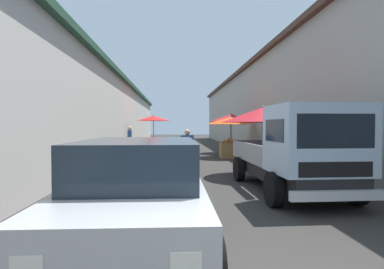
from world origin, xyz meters
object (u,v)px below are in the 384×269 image
fruit_stall_near_right (231,122)px  hatchback_car (139,193)px  fruit_stall_far_right (153,123)px  vendor_in_shade (130,140)px  fruit_stall_near_left (263,120)px  vendor_by_crates (187,148)px  delivery_truck (302,153)px  parked_scooter (264,154)px  fruit_stall_mid_lane (230,125)px  plastic_stool (165,195)px

fruit_stall_near_right → hatchback_car: (-14.54, 3.98, -1.15)m
fruit_stall_far_right → vendor_in_shade: 5.97m
fruit_stall_near_left → hatchback_car: fruit_stall_near_left is taller
hatchback_car → vendor_in_shade: vendor_in_shade is taller
fruit_stall_near_right → vendor_by_crates: fruit_stall_near_right is taller
hatchback_car → vendor_by_crates: 6.89m
fruit_stall_near_right → fruit_stall_far_right: fruit_stall_near_right is taller
fruit_stall_near_left → delivery_truck: fruit_stall_near_left is taller
fruit_stall_far_right → hatchback_car: fruit_stall_far_right is taller
vendor_in_shade → parked_scooter: bearing=-111.2°
vendor_in_shade → fruit_stall_far_right: bearing=-7.5°
fruit_stall_mid_lane → plastic_stool: fruit_stall_mid_lane is taller
fruit_stall_near_left → delivery_truck: (-3.18, 0.03, -0.80)m
vendor_by_crates → vendor_in_shade: vendor_in_shade is taller
fruit_stall_mid_lane → vendor_by_crates: bearing=154.5°
fruit_stall_near_left → delivery_truck: bearing=179.4°
fruit_stall_near_right → fruit_stall_mid_lane: bearing=168.2°
hatchback_car → vendor_in_shade: bearing=8.3°
vendor_by_crates → vendor_in_shade: bearing=30.8°
fruit_stall_near_left → vendor_by_crates: size_ratio=1.76×
fruit_stall_near_left → plastic_stool: (-4.08, 3.09, -1.52)m
parked_scooter → fruit_stall_near_left: bearing=162.7°
fruit_stall_near_left → fruit_stall_near_right: size_ratio=1.05×
fruit_stall_far_right → parked_scooter: bearing=-147.4°
vendor_in_shade → fruit_stall_near_left: bearing=-136.9°
delivery_truck → vendor_in_shade: bearing=30.3°
fruit_stall_near_left → vendor_in_shade: fruit_stall_near_left is taller
vendor_by_crates → parked_scooter: vendor_by_crates is taller
fruit_stall_near_right → plastic_stool: bearing=164.0°
delivery_truck → fruit_stall_near_left: bearing=-0.6°
fruit_stall_far_right → plastic_stool: bearing=-175.6°
fruit_stall_far_right → fruit_stall_mid_lane: bearing=-139.7°
fruit_stall_mid_lane → vendor_in_shade: 5.19m
delivery_truck → vendor_by_crates: delivery_truck is taller
fruit_stall_near_right → hatchback_car: 15.12m
fruit_stall_mid_lane → fruit_stall_near_left: bearing=179.7°
delivery_truck → vendor_by_crates: 4.82m
hatchback_car → plastic_stool: 1.81m
delivery_truck → vendor_in_shade: size_ratio=3.01×
fruit_stall_near_right → fruit_stall_mid_lane: 2.63m
fruit_stall_near_right → vendor_by_crates: bearing=158.8°
vendor_in_shade → plastic_stool: size_ratio=3.78×
parked_scooter → vendor_in_shade: bearing=68.8°
fruit_stall_near_right → hatchback_car: bearing=164.7°
hatchback_car → fruit_stall_near_left: bearing=-30.4°
hatchback_car → fruit_stall_near_right: bearing=-15.3°
hatchback_car → vendor_by_crates: (6.82, -0.98, 0.13)m
fruit_stall_near_left → fruit_stall_near_right: 8.75m
plastic_stool → delivery_truck: bearing=-73.7°
fruit_stall_far_right → hatchback_car: 17.11m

